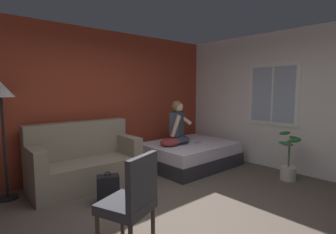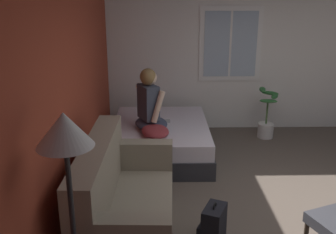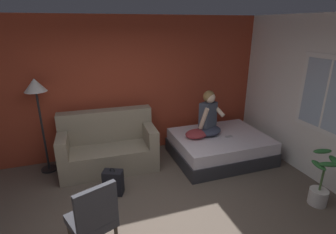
% 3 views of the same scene
% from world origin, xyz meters
% --- Properties ---
extents(ground_plane, '(40.00, 40.00, 0.00)m').
position_xyz_m(ground_plane, '(0.00, 0.00, 0.00)').
color(ground_plane, brown).
extents(wall_back_accent, '(10.98, 0.16, 2.70)m').
position_xyz_m(wall_back_accent, '(0.00, 2.54, 1.35)').
color(wall_back_accent, '#993823').
rests_on(wall_back_accent, ground).
extents(wall_side_with_window, '(0.19, 6.33, 2.70)m').
position_xyz_m(wall_side_with_window, '(3.07, 0.01, 1.35)').
color(wall_side_with_window, silver).
rests_on(wall_side_with_window, ground).
extents(bed, '(1.80, 1.43, 0.48)m').
position_xyz_m(bed, '(1.85, 1.57, 0.24)').
color(bed, '#2D2D33').
rests_on(bed, ground).
extents(couch, '(1.73, 0.88, 1.04)m').
position_xyz_m(couch, '(-0.27, 1.95, 0.39)').
color(couch, gray).
rests_on(couch, ground).
extents(side_chair, '(0.60, 0.60, 0.98)m').
position_xyz_m(side_chair, '(-0.67, -0.06, 0.53)').
color(side_chair, '#382D23').
rests_on(side_chair, ground).
extents(person_seated, '(0.66, 0.63, 0.88)m').
position_xyz_m(person_seated, '(1.65, 1.72, 0.84)').
color(person_seated, '#383D51').
rests_on(person_seated, bed).
extents(backpack, '(0.35, 0.32, 0.46)m').
position_xyz_m(backpack, '(-0.32, 1.07, 0.19)').
color(backpack, black).
rests_on(backpack, ground).
extents(throw_pillow, '(0.56, 0.48, 0.14)m').
position_xyz_m(throw_pillow, '(1.37, 1.65, 0.55)').
color(throw_pillow, '#993338').
rests_on(throw_pillow, bed).
extents(cell_phone, '(0.14, 0.07, 0.01)m').
position_xyz_m(cell_phone, '(1.96, 1.46, 0.48)').
color(cell_phone, '#B7B7BC').
rests_on(cell_phone, bed).
extents(floor_lamp, '(0.36, 0.36, 1.70)m').
position_xyz_m(floor_lamp, '(-1.35, 2.16, 1.43)').
color(floor_lamp, black).
rests_on(floor_lamp, ground).
extents(potted_plant, '(0.39, 0.37, 0.85)m').
position_xyz_m(potted_plant, '(2.51, -0.18, 0.30)').
color(potted_plant, silver).
rests_on(potted_plant, ground).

